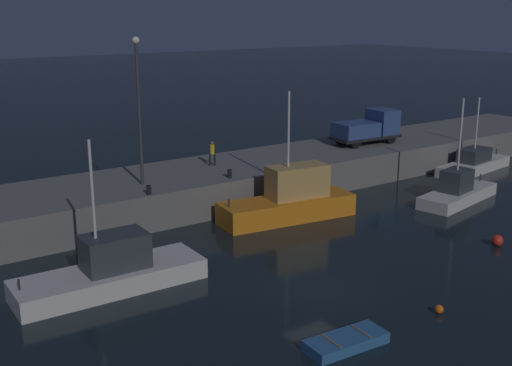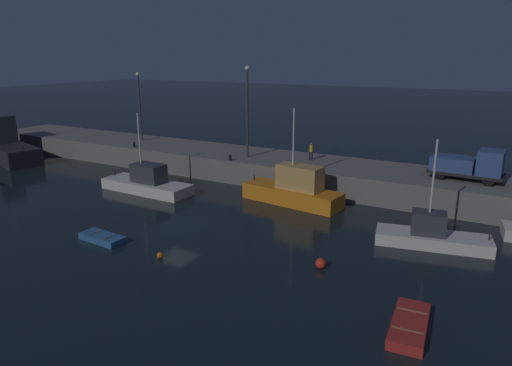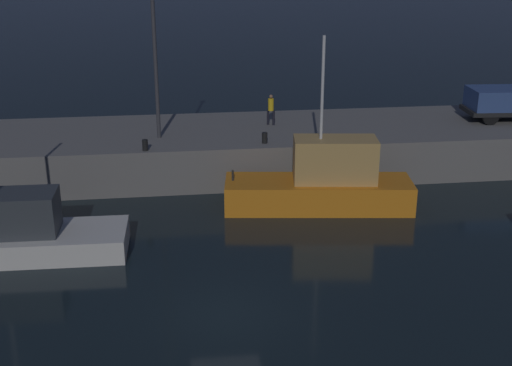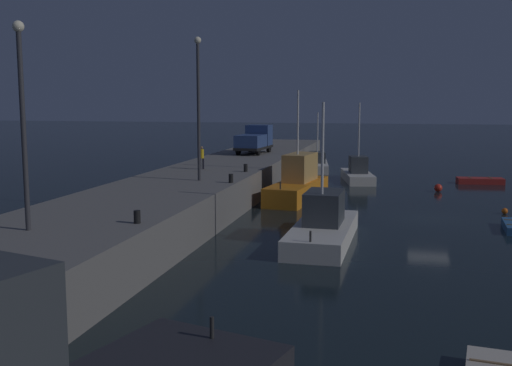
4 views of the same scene
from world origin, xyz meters
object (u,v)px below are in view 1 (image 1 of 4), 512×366
(dinghy_orange_near, at_px, (346,342))
(bollard_west, at_px, (230,174))
(fishing_trawler_green, at_px, (290,200))
(mooring_buoy_near, at_px, (497,240))
(fishing_boat_blue, at_px, (474,163))
(dockworker, at_px, (212,152))
(lamp_post_east, at_px, (139,101))
(utility_truck, at_px, (368,128))
(fishing_trawler_red, at_px, (111,271))
(mooring_buoy_mid, at_px, (439,309))
(bollard_east, at_px, (149,190))
(fishing_boat_orange, at_px, (457,191))

(dinghy_orange_near, relative_size, bollard_west, 6.25)
(fishing_trawler_green, distance_m, mooring_buoy_near, 12.28)
(fishing_boat_blue, bearing_deg, dockworker, 164.39)
(lamp_post_east, relative_size, utility_truck, 1.52)
(dinghy_orange_near, height_order, utility_truck, utility_truck)
(fishing_trawler_red, relative_size, dinghy_orange_near, 2.61)
(mooring_buoy_near, distance_m, lamp_post_east, 22.11)
(fishing_trawler_red, xyz_separation_m, mooring_buoy_near, (19.74, -6.98, -0.53))
(fishing_trawler_red, xyz_separation_m, bollard_west, (10.96, 6.82, 1.68))
(mooring_buoy_mid, relative_size, bollard_west, 0.72)
(dinghy_orange_near, xyz_separation_m, bollard_west, (5.65, 17.15, 2.32))
(mooring_buoy_mid, bearing_deg, lamp_post_east, 104.27)
(fishing_boat_blue, distance_m, mooring_buoy_mid, 26.92)
(fishing_trawler_green, xyz_separation_m, mooring_buoy_near, (6.50, -10.38, -0.89))
(bollard_west, bearing_deg, fishing_trawler_red, -148.12)
(fishing_trawler_red, relative_size, fishing_boat_blue, 1.07)
(fishing_trawler_green, bearing_deg, mooring_buoy_near, -57.95)
(fishing_trawler_red, xyz_separation_m, mooring_buoy_mid, (10.54, -10.54, -0.65))
(dinghy_orange_near, relative_size, dockworker, 2.02)
(fishing_trawler_red, bearing_deg, bollard_east, 51.34)
(dinghy_orange_near, bearing_deg, utility_truck, 43.98)
(mooring_buoy_mid, relative_size, bollard_east, 0.72)
(bollard_east, bearing_deg, dinghy_orange_near, -89.02)
(dockworker, relative_size, bollard_east, 3.09)
(fishing_boat_orange, xyz_separation_m, bollard_west, (-13.88, 7.07, 1.81))
(lamp_post_east, bearing_deg, fishing_trawler_green, -34.27)
(utility_truck, relative_size, bollard_west, 10.70)
(mooring_buoy_mid, height_order, bollard_west, bollard_west)
(mooring_buoy_mid, xyz_separation_m, utility_truck, (15.44, 20.15, 3.35))
(utility_truck, xyz_separation_m, bollard_east, (-20.94, -3.32, -1.01))
(dockworker, xyz_separation_m, bollard_east, (-6.77, -4.05, -0.69))
(fishing_boat_blue, relative_size, utility_truck, 1.42)
(fishing_trawler_red, xyz_separation_m, lamp_post_east, (5.69, 8.54, 6.56))
(fishing_trawler_green, distance_m, bollard_east, 8.80)
(lamp_post_east, bearing_deg, bollard_west, -18.10)
(fishing_trawler_red, bearing_deg, fishing_trawler_green, 14.40)
(fishing_trawler_red, height_order, dockworker, fishing_trawler_red)
(dinghy_orange_near, xyz_separation_m, dockworker, (6.49, 20.67, 3.01))
(fishing_boat_orange, relative_size, dinghy_orange_near, 2.20)
(fishing_boat_orange, bearing_deg, dinghy_orange_near, -152.71)
(fishing_trawler_green, relative_size, bollard_west, 16.31)
(fishing_boat_blue, relative_size, dinghy_orange_near, 2.44)
(utility_truck, relative_size, dockworker, 3.46)
(bollard_west, bearing_deg, utility_truck, 10.54)
(dinghy_orange_near, distance_m, bollard_east, 16.78)
(mooring_buoy_near, relative_size, bollard_west, 1.16)
(dinghy_orange_near, distance_m, utility_truck, 28.90)
(fishing_trawler_red, distance_m, dinghy_orange_near, 11.63)
(lamp_post_east, xyz_separation_m, utility_truck, (20.29, 1.07, -3.86))
(mooring_buoy_near, xyz_separation_m, bollard_east, (-14.70, 13.27, 2.22))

